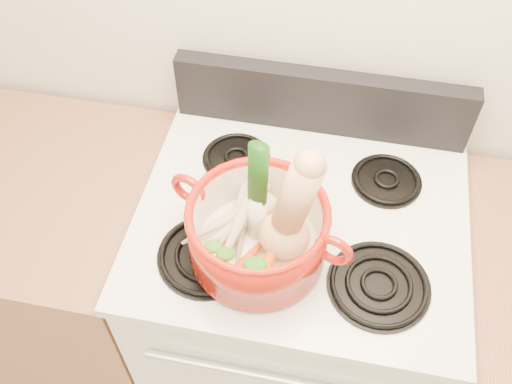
% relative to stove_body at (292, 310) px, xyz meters
% --- Properties ---
extents(wall_back, '(3.50, 0.02, 2.60)m').
position_rel_stove_body_xyz_m(wall_back, '(0.00, 0.35, 0.84)').
color(wall_back, silver).
rests_on(wall_back, floor).
extents(stove_body, '(0.76, 0.65, 0.92)m').
position_rel_stove_body_xyz_m(stove_body, '(0.00, 0.00, 0.00)').
color(stove_body, silver).
rests_on(stove_body, floor).
extents(cooktop, '(0.78, 0.67, 0.03)m').
position_rel_stove_body_xyz_m(cooktop, '(0.00, 0.00, 0.47)').
color(cooktop, silver).
rests_on(cooktop, stove_body).
extents(control_backsplash, '(0.76, 0.05, 0.18)m').
position_rel_stove_body_xyz_m(control_backsplash, '(0.00, 0.30, 0.58)').
color(control_backsplash, black).
rests_on(control_backsplash, cooktop).
extents(oven_handle, '(0.60, 0.02, 0.02)m').
position_rel_stove_body_xyz_m(oven_handle, '(0.00, -0.34, 0.32)').
color(oven_handle, silver).
rests_on(oven_handle, stove_body).
extents(burner_front_left, '(0.22, 0.22, 0.02)m').
position_rel_stove_body_xyz_m(burner_front_left, '(-0.19, -0.16, 0.50)').
color(burner_front_left, black).
rests_on(burner_front_left, cooktop).
extents(burner_front_right, '(0.22, 0.22, 0.02)m').
position_rel_stove_body_xyz_m(burner_front_right, '(0.19, -0.16, 0.50)').
color(burner_front_right, black).
rests_on(burner_front_right, cooktop).
extents(burner_back_left, '(0.17, 0.17, 0.02)m').
position_rel_stove_body_xyz_m(burner_back_left, '(-0.19, 0.14, 0.50)').
color(burner_back_left, black).
rests_on(burner_back_left, cooktop).
extents(burner_back_right, '(0.17, 0.17, 0.02)m').
position_rel_stove_body_xyz_m(burner_back_right, '(0.19, 0.14, 0.50)').
color(burner_back_right, black).
rests_on(burner_back_right, cooktop).
extents(dutch_oven, '(0.37, 0.37, 0.15)m').
position_rel_stove_body_xyz_m(dutch_oven, '(-0.08, -0.13, 0.58)').
color(dutch_oven, '#9B150A').
rests_on(dutch_oven, burner_front_left).
extents(pot_handle_left, '(0.08, 0.04, 0.08)m').
position_rel_stove_body_xyz_m(pot_handle_left, '(-0.24, -0.09, 0.63)').
color(pot_handle_left, '#9B150A').
rests_on(pot_handle_left, dutch_oven).
extents(pot_handle_right, '(0.08, 0.04, 0.08)m').
position_rel_stove_body_xyz_m(pot_handle_right, '(0.08, -0.18, 0.63)').
color(pot_handle_right, '#9B150A').
rests_on(pot_handle_right, dutch_oven).
extents(squash, '(0.17, 0.13, 0.30)m').
position_rel_stove_body_xyz_m(squash, '(-0.02, -0.13, 0.68)').
color(squash, tan).
rests_on(squash, dutch_oven).
extents(leek, '(0.06, 0.07, 0.28)m').
position_rel_stove_body_xyz_m(leek, '(-0.09, -0.11, 0.68)').
color(leek, white).
rests_on(leek, dutch_oven).
extents(ginger, '(0.08, 0.06, 0.04)m').
position_rel_stove_body_xyz_m(ginger, '(-0.08, -0.06, 0.56)').
color(ginger, '#D8C485').
rests_on(ginger, dutch_oven).
extents(parsnip_0, '(0.06, 0.20, 0.05)m').
position_rel_stove_body_xyz_m(parsnip_0, '(-0.12, -0.10, 0.56)').
color(parsnip_0, beige).
rests_on(parsnip_0, dutch_oven).
extents(parsnip_1, '(0.19, 0.19, 0.06)m').
position_rel_stove_body_xyz_m(parsnip_1, '(-0.14, -0.12, 0.57)').
color(parsnip_1, beige).
rests_on(parsnip_1, dutch_oven).
extents(parsnip_2, '(0.07, 0.21, 0.06)m').
position_rel_stove_body_xyz_m(parsnip_2, '(-0.13, -0.07, 0.58)').
color(parsnip_2, beige).
rests_on(parsnip_2, dutch_oven).
extents(parsnip_3, '(0.15, 0.13, 0.05)m').
position_rel_stove_body_xyz_m(parsnip_3, '(-0.17, -0.13, 0.58)').
color(parsnip_3, beige).
rests_on(parsnip_3, dutch_oven).
extents(parsnip_4, '(0.11, 0.19, 0.05)m').
position_rel_stove_body_xyz_m(parsnip_4, '(-0.12, -0.09, 0.58)').
color(parsnip_4, beige).
rests_on(parsnip_4, dutch_oven).
extents(parsnip_5, '(0.09, 0.24, 0.07)m').
position_rel_stove_body_xyz_m(parsnip_5, '(-0.12, -0.12, 0.59)').
color(parsnip_5, beige).
rests_on(parsnip_5, dutch_oven).
extents(carrot_0, '(0.09, 0.14, 0.04)m').
position_rel_stove_body_xyz_m(carrot_0, '(-0.09, -0.18, 0.55)').
color(carrot_0, '#D13F0A').
rests_on(carrot_0, dutch_oven).
extents(carrot_1, '(0.05, 0.14, 0.04)m').
position_rel_stove_body_xyz_m(carrot_1, '(-0.14, -0.17, 0.56)').
color(carrot_1, '#BA3909').
rests_on(carrot_1, dutch_oven).
extents(carrot_2, '(0.07, 0.19, 0.05)m').
position_rel_stove_body_xyz_m(carrot_2, '(-0.04, -0.17, 0.57)').
color(carrot_2, '#D9530A').
rests_on(carrot_2, dutch_oven).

